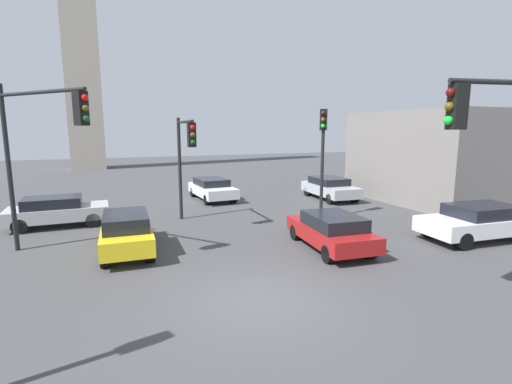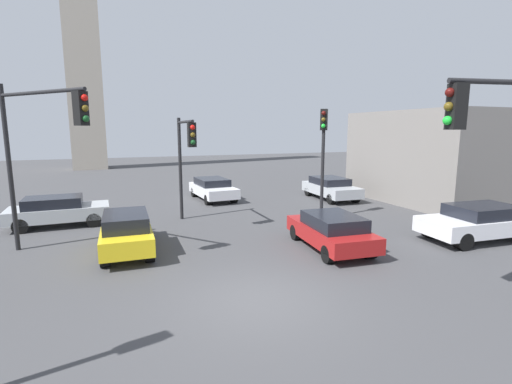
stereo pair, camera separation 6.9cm
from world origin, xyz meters
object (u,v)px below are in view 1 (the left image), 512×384
object	(u,v)px
traffic_light_4	(185,149)
car_0	(330,188)
car_2	(212,188)
car_7	(126,231)
traffic_light_0	(39,135)
traffic_light_1	(323,144)
car_6	(57,211)
car_3	(478,221)
car_5	(331,230)

from	to	relation	value
traffic_light_4	car_0	distance (m)	10.79
car_2	car_7	xyz separation A→B (m)	(-5.62, -8.84, 0.06)
traffic_light_0	traffic_light_1	bearing A→B (deg)	58.03
car_2	car_6	world-z (taller)	car_6
traffic_light_0	car_3	size ratio (longest dim) A/B	1.26
traffic_light_0	traffic_light_4	xyz separation A→B (m)	(5.30, 2.67, -0.67)
traffic_light_0	car_5	size ratio (longest dim) A/B	1.40
traffic_light_0	traffic_light_4	bearing A→B (deg)	77.30
traffic_light_1	car_0	distance (m)	6.40
traffic_light_0	car_6	world-z (taller)	traffic_light_0
car_0	car_2	distance (m)	7.52
car_6	car_7	bearing A→B (deg)	-62.17
car_3	car_7	size ratio (longest dim) A/B	1.11
car_0	car_7	world-z (taller)	car_7
car_2	car_3	bearing A→B (deg)	28.06
car_6	car_2	bearing A→B (deg)	23.82
car_5	car_6	distance (m)	12.33
car_3	car_6	bearing A→B (deg)	-24.06
traffic_light_1	car_5	size ratio (longest dim) A/B	1.26
car_0	car_5	world-z (taller)	car_0
traffic_light_0	car_0	bearing A→B (deg)	72.22
car_5	car_6	bearing A→B (deg)	57.77
traffic_light_1	car_6	distance (m)	12.76
car_7	car_5	bearing A→B (deg)	-107.14
traffic_light_1	car_5	bearing A→B (deg)	11.67
car_3	car_7	distance (m)	13.69
traffic_light_0	car_7	world-z (taller)	traffic_light_0
traffic_light_1	car_6	size ratio (longest dim) A/B	1.25
traffic_light_4	car_6	xyz separation A→B (m)	(-5.53, 2.14, -2.80)
traffic_light_4	car_5	world-z (taller)	traffic_light_4
car_3	car_5	size ratio (longest dim) A/B	1.11
traffic_light_1	car_6	world-z (taller)	traffic_light_1
car_3	car_7	bearing A→B (deg)	-10.99
car_0	car_6	distance (m)	15.45
traffic_light_0	car_0	xyz separation A→B (m)	(15.17, 6.02, -3.47)
traffic_light_0	car_2	xyz separation A→B (m)	(8.12, 8.63, -3.49)
car_0	car_2	xyz separation A→B (m)	(-7.05, 2.60, -0.02)
traffic_light_4	car_6	size ratio (longest dim) A/B	1.16
traffic_light_0	car_3	xyz separation A→B (m)	(15.69, -3.89, -3.44)
traffic_light_0	car_0	world-z (taller)	traffic_light_0
car_0	car_7	size ratio (longest dim) A/B	1.06
car_3	car_6	size ratio (longest dim) A/B	1.10
car_0	car_5	bearing A→B (deg)	-29.69
car_5	car_6	size ratio (longest dim) A/B	0.99
traffic_light_4	car_3	world-z (taller)	traffic_light_4
car_6	car_7	xyz separation A→B (m)	(2.74, -5.02, 0.04)
car_2	car_5	world-z (taller)	car_2
traffic_light_1	car_5	world-z (taller)	traffic_light_1
car_3	traffic_light_0	bearing A→B (deg)	-9.33
traffic_light_1	car_3	xyz separation A→B (m)	(3.96, -5.43, -2.96)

